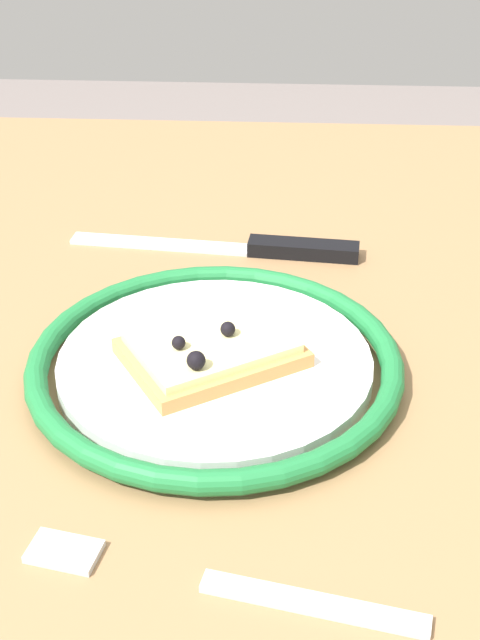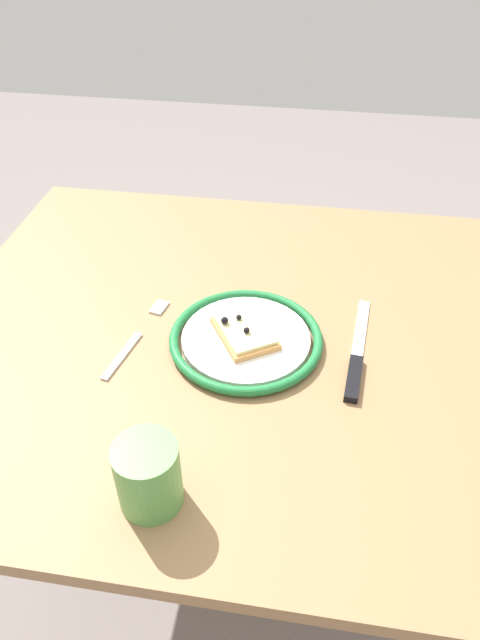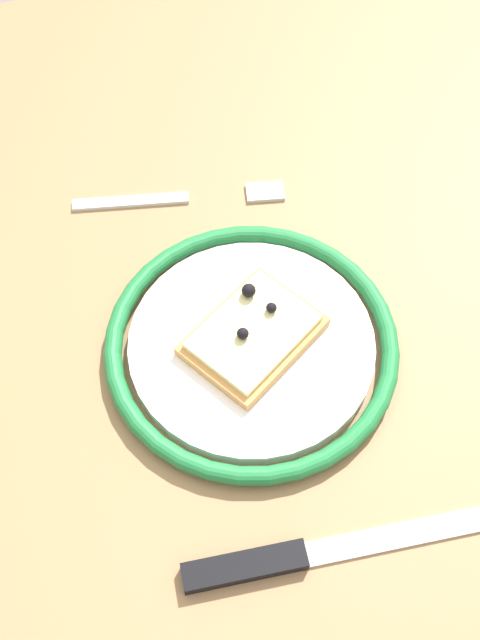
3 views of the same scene
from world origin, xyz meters
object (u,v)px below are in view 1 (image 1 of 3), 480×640
at_px(knife, 264,248).
at_px(dining_table, 175,499).
at_px(plate, 215,363).
at_px(fork, 216,583).
at_px(pizza_slice_near, 211,349).

bearing_deg(knife, dining_table, 163.73).
bearing_deg(dining_table, knife, -16.27).
bearing_deg(dining_table, plate, -62.93).
xyz_separation_m(dining_table, fork, (-0.16, -0.04, 0.10)).
height_order(dining_table, fork, fork).
bearing_deg(pizza_slice_near, plate, -38.07).
relative_size(plate, pizza_slice_near, 1.86).
relative_size(pizza_slice_near, fork, 0.66).
relative_size(knife, fork, 1.20).
relative_size(dining_table, plate, 4.13).
bearing_deg(pizza_slice_near, knife, -9.12).
relative_size(plate, knife, 1.02).
xyz_separation_m(pizza_slice_near, fork, (-0.17, -0.02, -0.02)).
height_order(plate, pizza_slice_near, pizza_slice_near).
bearing_deg(fork, dining_table, 14.86).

